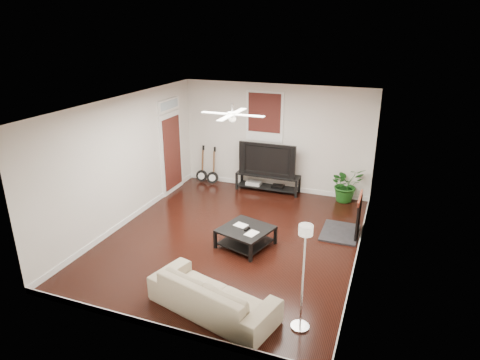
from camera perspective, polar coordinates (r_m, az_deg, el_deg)
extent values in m
cube|color=black|center=(8.79, -0.93, -7.90)|extent=(5.00, 6.00, 0.01)
cube|color=white|center=(7.86, -1.05, 10.37)|extent=(5.00, 6.00, 0.01)
cube|color=silver|center=(10.94, 4.85, 5.69)|extent=(5.00, 0.01, 2.80)
cube|color=silver|center=(5.79, -12.14, -8.74)|extent=(5.00, 0.01, 2.80)
cube|color=silver|center=(9.39, -15.33, 2.52)|extent=(0.01, 6.00, 2.80)
cube|color=silver|center=(7.71, 16.55, -1.53)|extent=(0.01, 6.00, 2.80)
cube|color=#9B4332|center=(8.65, 17.07, 0.81)|extent=(0.02, 2.20, 2.80)
cube|color=black|center=(9.02, 14.63, -4.60)|extent=(0.80, 1.10, 0.92)
cube|color=#340F0E|center=(10.87, 3.35, 8.61)|extent=(1.00, 0.06, 1.30)
cube|color=white|center=(10.93, -9.35, 4.67)|extent=(0.08, 1.00, 2.50)
cube|color=black|center=(11.12, 3.81, -0.33)|extent=(1.68, 0.45, 0.47)
imported|color=black|center=(10.92, 3.93, 2.98)|extent=(1.51, 0.20, 0.87)
cube|color=black|center=(8.42, 0.77, -7.78)|extent=(1.14, 1.14, 0.39)
imported|color=tan|center=(6.65, -3.73, -15.28)|extent=(2.20, 1.31, 0.60)
imported|color=#195217|center=(10.72, 14.28, -0.55)|extent=(1.06, 1.03, 0.89)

